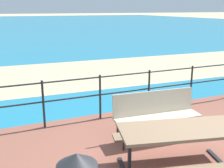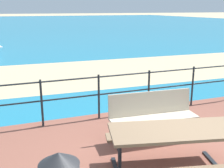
# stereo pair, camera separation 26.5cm
# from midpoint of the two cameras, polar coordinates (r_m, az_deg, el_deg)

# --- Properties ---
(sea_water) EXTENTS (90.00, 90.00, 0.01)m
(sea_water) POSITION_cam_midpoint_polar(r_m,az_deg,el_deg) (43.05, -20.20, 11.29)
(sea_water) COLOR teal
(sea_water) RESTS_ON ground
(beach_strip) EXTENTS (54.12, 6.37, 0.01)m
(beach_strip) POSITION_cam_midpoint_polar(r_m,az_deg,el_deg) (10.34, -8.91, 2.05)
(beach_strip) COLOR tan
(beach_strip) RESTS_ON ground
(picnic_table) EXTENTS (1.99, 1.68, 0.76)m
(picnic_table) POSITION_cam_midpoint_polar(r_m,az_deg,el_deg) (3.88, 12.68, -11.33)
(picnic_table) COLOR #7A6047
(picnic_table) RESTS_ON patio_paving
(park_bench) EXTENTS (1.58, 0.54, 0.86)m
(park_bench) POSITION_cam_midpoint_polar(r_m,az_deg,el_deg) (4.98, 7.49, -5.56)
(park_bench) COLOR #BCAD93
(park_bench) RESTS_ON patio_paving
(railing_fence) EXTENTS (5.94, 0.04, 0.96)m
(railing_fence) POSITION_cam_midpoint_polar(r_m,az_deg,el_deg) (6.05, 1.52, -0.87)
(railing_fence) COLOR #1E2328
(railing_fence) RESTS_ON patio_paving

